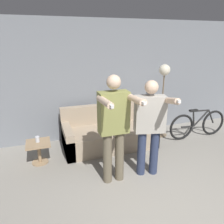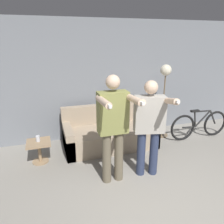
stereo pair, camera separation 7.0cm
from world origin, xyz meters
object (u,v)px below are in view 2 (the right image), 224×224
object	(u,v)px
person_left	(113,123)
person_right	(149,123)
cup	(38,139)
bicycle	(199,125)
floor_lamp	(165,81)
couch	(109,134)
cat	(118,100)
side_table	(39,148)

from	to	relation	value
person_left	person_right	bearing A→B (deg)	-0.38
cup	bicycle	size ratio (longest dim) A/B	0.07
bicycle	person_right	bearing A→B (deg)	-151.79
bicycle	floor_lamp	bearing A→B (deg)	153.04
couch	bicycle	size ratio (longest dim) A/B	1.29
cat	side_table	bearing A→B (deg)	-160.53
person_right	cup	distance (m)	2.04
bicycle	cat	bearing A→B (deg)	160.78
bicycle	cup	bearing A→B (deg)	179.53
cup	bicycle	distance (m)	3.50
floor_lamp	side_table	world-z (taller)	floor_lamp
person_right	cup	size ratio (longest dim) A/B	14.82
side_table	bicycle	xyz separation A→B (m)	(3.50, 0.00, 0.03)
couch	cat	bearing A→B (deg)	47.53
couch	cup	bearing A→B (deg)	-170.37
cup	bicycle	bearing A→B (deg)	-0.47
couch	cat	size ratio (longest dim) A/B	4.44
cat	floor_lamp	bearing A→B (deg)	-12.97
person_left	floor_lamp	bearing A→B (deg)	38.88
cat	bicycle	world-z (taller)	cat
person_left	cat	world-z (taller)	person_left
couch	side_table	size ratio (longest dim) A/B	4.49
side_table	bicycle	bearing A→B (deg)	0.04
person_left	floor_lamp	world-z (taller)	person_left
person_right	cat	distance (m)	1.57
cat	couch	bearing A→B (deg)	-132.47
cup	cat	bearing A→B (deg)	18.52
floor_lamp	side_table	xyz separation A→B (m)	(-2.75, -0.38, -1.02)
couch	person_left	size ratio (longest dim) A/B	1.11
couch	person_right	distance (m)	1.43
person_right	cup	world-z (taller)	person_right
cat	bicycle	size ratio (longest dim) A/B	0.29
person_right	side_table	world-z (taller)	person_right
person_left	bicycle	xyz separation A→B (m)	(2.38, 0.95, -0.68)
side_table	bicycle	world-z (taller)	bicycle
side_table	person_left	bearing A→B (deg)	-40.36
couch	bicycle	world-z (taller)	couch
couch	cat	distance (m)	0.78
person_left	person_right	size ratio (longest dim) A/B	1.07
couch	floor_lamp	bearing A→B (deg)	4.67
person_left	cat	size ratio (longest dim) A/B	3.99
cat	bicycle	bearing A→B (deg)	-19.22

